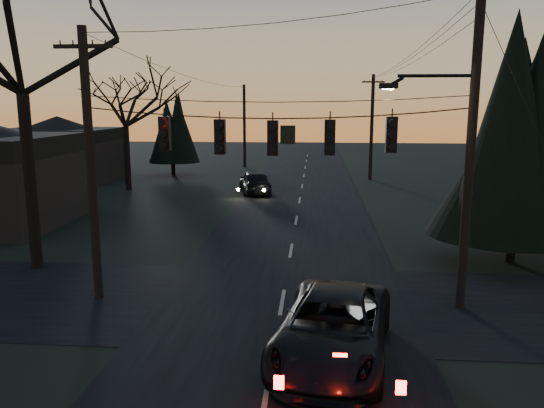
# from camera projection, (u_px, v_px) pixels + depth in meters

# --- Properties ---
(main_road) EXTENTS (8.00, 120.00, 0.02)m
(main_road) POSITION_uv_depth(u_px,v_px,m) (295.00, 229.00, 26.61)
(main_road) COLOR black
(main_road) RESTS_ON ground
(cross_road) EXTENTS (60.00, 7.00, 0.02)m
(cross_road) POSITION_uv_depth(u_px,v_px,m) (282.00, 302.00, 16.82)
(cross_road) COLOR black
(cross_road) RESTS_ON ground
(utility_pole_right) EXTENTS (5.00, 0.30, 10.00)m
(utility_pole_right) POSITION_uv_depth(u_px,v_px,m) (459.00, 308.00, 16.38)
(utility_pole_right) COLOR black
(utility_pole_right) RESTS_ON ground
(utility_pole_left) EXTENTS (1.80, 0.30, 8.50)m
(utility_pole_left) POSITION_uv_depth(u_px,v_px,m) (99.00, 297.00, 17.30)
(utility_pole_left) COLOR black
(utility_pole_left) RESTS_ON ground
(utility_pole_far_r) EXTENTS (1.80, 0.30, 8.50)m
(utility_pole_far_r) POSITION_uv_depth(u_px,v_px,m) (370.00, 180.00, 43.79)
(utility_pole_far_r) COLOR black
(utility_pole_far_r) RESTS_ON ground
(utility_pole_far_l) EXTENTS (0.30, 0.30, 8.00)m
(utility_pole_far_l) POSITION_uv_depth(u_px,v_px,m) (245.00, 167.00, 52.55)
(utility_pole_far_l) COLOR black
(utility_pole_far_l) RESTS_ON ground
(span_signal_assembly) EXTENTS (11.50, 0.44, 1.56)m
(span_signal_assembly) POSITION_uv_depth(u_px,v_px,m) (275.00, 136.00, 15.85)
(span_signal_assembly) COLOR black
(span_signal_assembly) RESTS_ON ground
(bare_tree_left) EXTENTS (9.32, 9.32, 13.12)m
(bare_tree_left) POSITION_uv_depth(u_px,v_px,m) (16.00, 18.00, 18.68)
(bare_tree_left) COLOR black
(bare_tree_left) RESTS_ON ground
(evergreen_right) EXTENTS (4.91, 4.91, 8.35)m
(evergreen_right) POSITION_uv_depth(u_px,v_px,m) (520.00, 142.00, 20.20)
(evergreen_right) COLOR black
(evergreen_right) RESTS_ON ground
(bare_tree_dist) EXTENTS (7.06, 7.06, 9.16)m
(bare_tree_dist) POSITION_uv_depth(u_px,v_px,m) (124.00, 101.00, 37.66)
(bare_tree_dist) COLOR black
(bare_tree_dist) RESTS_ON ground
(evergreen_dist) EXTENTS (3.74, 3.74, 6.47)m
(evergreen_dist) POSITION_uv_depth(u_px,v_px,m) (172.00, 131.00, 45.97)
(evergreen_dist) COLOR black
(evergreen_dist) RESTS_ON ground
(house_left_far) EXTENTS (9.00, 7.00, 5.20)m
(house_left_far) POSITION_uv_depth(u_px,v_px,m) (59.00, 148.00, 43.40)
(house_left_far) COLOR black
(house_left_far) RESTS_ON ground
(suv_near) EXTENTS (3.49, 6.01, 1.57)m
(suv_near) POSITION_uv_depth(u_px,v_px,m) (333.00, 328.00, 13.02)
(suv_near) COLOR black
(suv_near) RESTS_ON ground
(sedan_oncoming_a) EXTENTS (2.93, 5.07, 1.62)m
(sedan_oncoming_a) POSITION_uv_depth(u_px,v_px,m) (255.00, 182.00, 37.03)
(sedan_oncoming_a) COLOR black
(sedan_oncoming_a) RESTS_ON ground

